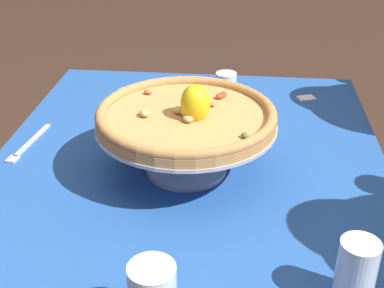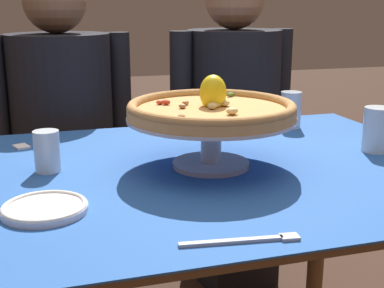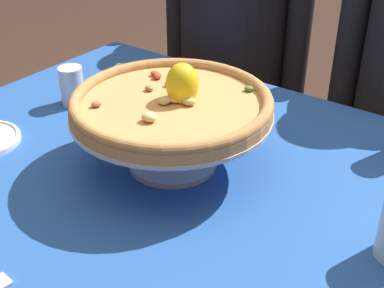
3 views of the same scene
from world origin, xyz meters
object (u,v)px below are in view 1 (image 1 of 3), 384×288
Objects in this scene: side_plate at (140,96)px; pizza_stand at (187,137)px; pizza at (187,115)px; sugar_packet at (306,98)px; water_glass_back_right at (355,275)px; water_glass_side_left at (226,91)px; dinner_fork at (28,145)px.

pizza_stand is at bearing 25.14° from side_plate.
pizza is at bearing 25.22° from side_plate.
pizza_stand is at bearing -35.14° from sugar_packet.
pizza_stand reaches higher than water_glass_back_right.
water_glass_back_right is (0.38, 0.32, -0.04)m from pizza_stand.
water_glass_side_left reaches higher than sugar_packet.
sugar_packet is (-0.45, 0.31, -0.14)m from pizza.
water_glass_side_left is at bearing 169.45° from pizza.
side_plate reaches higher than sugar_packet.
water_glass_back_right is at bearing 17.83° from water_glass_side_left.
pizza is 3.47× the size of water_glass_back_right.
water_glass_back_right is 0.87m from dinner_fork.
water_glass_side_left is at bearing -162.17° from water_glass_back_right.
pizza is at bearing -139.98° from water_glass_back_right.
water_glass_side_left is 0.58m from dinner_fork.
water_glass_back_right is at bearing 58.29° from dinner_fork.
dinner_fork is 0.82m from sugar_packet.
pizza_stand is 3.50× the size of water_glass_back_right.
pizza is 4.08× the size of water_glass_side_left.
pizza is 8.06× the size of sugar_packet.
sugar_packet is (-0.06, 0.24, -0.04)m from water_glass_side_left.
side_plate is at bearing -146.97° from water_glass_back_right.
sugar_packet is at bearing 116.82° from dinner_fork.
pizza_stand is at bearing -139.93° from water_glass_back_right.
water_glass_back_right is 0.56× the size of dinner_fork.
pizza is 0.45m from dinner_fork.
pizza is 0.40m from water_glass_side_left.
pizza_stand reaches higher than sugar_packet.
dinner_fork is (-0.45, -0.74, -0.05)m from water_glass_back_right.
water_glass_back_right is at bearing 40.07° from pizza_stand.
water_glass_back_right reaches higher than dinner_fork.
water_glass_side_left is 0.26m from side_plate.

